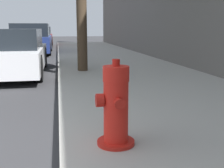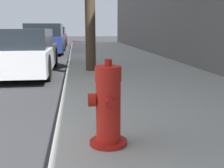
{
  "view_description": "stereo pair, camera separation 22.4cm",
  "coord_description": "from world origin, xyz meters",
  "px_view_note": "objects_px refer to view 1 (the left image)",
  "views": [
    {
      "loc": [
        2.06,
        -2.34,
        1.26
      ],
      "look_at": [
        2.77,
        1.36,
        0.5
      ],
      "focal_mm": 45.0,
      "sensor_mm": 36.0,
      "label": 1
    },
    {
      "loc": [
        2.29,
        -2.38,
        1.26
      ],
      "look_at": [
        2.77,
        1.36,
        0.5
      ],
      "focal_mm": 45.0,
      "sensor_mm": 36.0,
      "label": 2
    }
  ],
  "objects_px": {
    "parked_car_near": "(9,53)",
    "parked_car_far": "(39,37)",
    "parked_car_mid": "(32,39)",
    "fire_hydrant": "(116,107)"
  },
  "relations": [
    {
      "from": "parked_car_near",
      "to": "parked_car_mid",
      "type": "xyz_separation_m",
      "value": [
        0.05,
        6.46,
        0.09
      ]
    },
    {
      "from": "parked_car_near",
      "to": "parked_car_far",
      "type": "relative_size",
      "value": 1.04
    },
    {
      "from": "fire_hydrant",
      "to": "parked_car_mid",
      "type": "height_order",
      "value": "parked_car_mid"
    },
    {
      "from": "parked_car_near",
      "to": "parked_car_mid",
      "type": "relative_size",
      "value": 0.97
    },
    {
      "from": "fire_hydrant",
      "to": "parked_car_near",
      "type": "distance_m",
      "value": 5.75
    },
    {
      "from": "parked_car_mid",
      "to": "fire_hydrant",
      "type": "bearing_deg",
      "value": -81.57
    },
    {
      "from": "parked_car_near",
      "to": "parked_car_far",
      "type": "distance_m",
      "value": 11.77
    },
    {
      "from": "fire_hydrant",
      "to": "parked_car_near",
      "type": "height_order",
      "value": "parked_car_near"
    },
    {
      "from": "parked_car_near",
      "to": "parked_car_mid",
      "type": "height_order",
      "value": "parked_car_mid"
    },
    {
      "from": "fire_hydrant",
      "to": "parked_car_far",
      "type": "relative_size",
      "value": 0.21
    }
  ]
}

